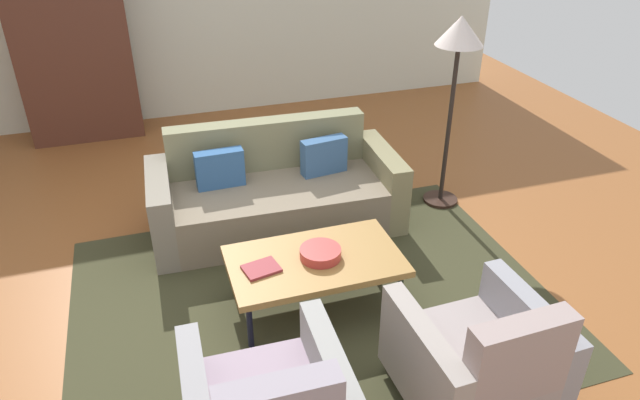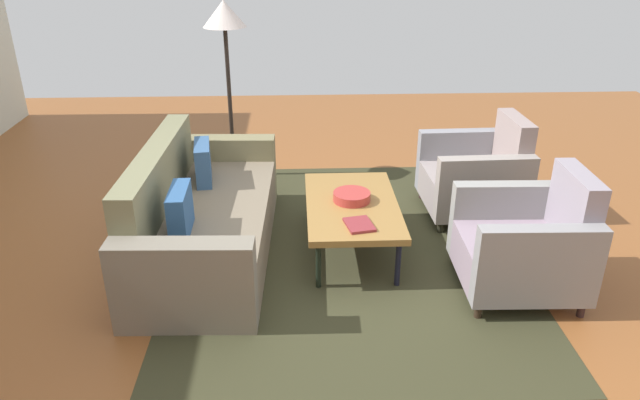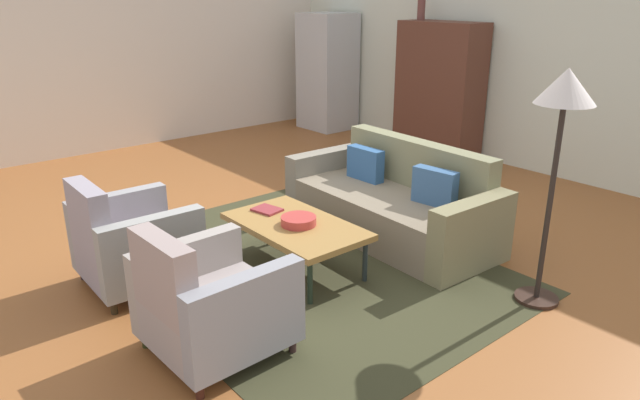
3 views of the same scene
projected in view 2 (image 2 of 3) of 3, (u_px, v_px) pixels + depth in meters
name	position (u px, v px, depth m)	size (l,w,h in m)	color
ground_plane	(310.00, 285.00, 4.24)	(10.33, 10.33, 0.00)	brown
area_rug	(345.00, 249.00, 4.71)	(3.40, 2.60, 0.01)	#363621
couch	(198.00, 219.00, 4.55)	(2.13, 0.97, 0.86)	#796B57
coffee_table	(352.00, 207.00, 4.55)	(1.20, 0.70, 0.41)	black
armchair_left	(529.00, 246.00, 4.07)	(0.82, 0.82, 0.88)	#312418
armchair_right	(479.00, 177.00, 5.16)	(0.82, 0.82, 0.88)	#2A2B1E
fruit_bowl	(352.00, 197.00, 4.56)	(0.29, 0.29, 0.07)	#B33733
book_stack	(359.00, 225.00, 4.19)	(0.27, 0.23, 0.02)	maroon
floor_lamp	(225.00, 31.00, 5.48)	(0.40, 0.40, 1.72)	#2F1D16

